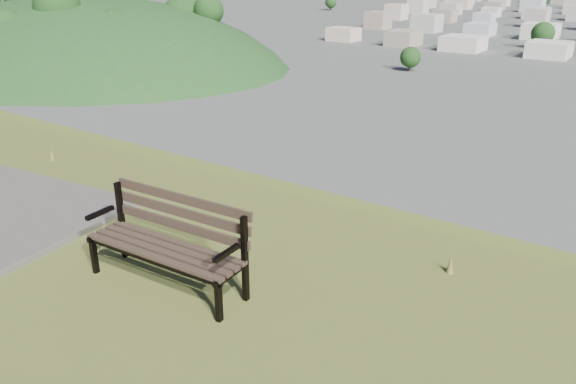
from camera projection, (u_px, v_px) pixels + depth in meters
The scene contains 2 objects.
park_bench at pixel (170, 237), 5.21m from camera, with size 1.64×0.61×0.85m.
green_wooded_hill at pixel (85, 62), 173.66m from camera, with size 155.46×124.37×77.73m.
Camera 1 is at (3.87, -1.69, 27.82)m, focal length 35.00 mm.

